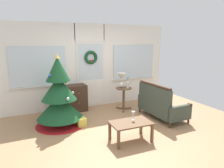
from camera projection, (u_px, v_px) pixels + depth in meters
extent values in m
plane|color=#AD7F56|center=(120.00, 131.00, 4.85)|extent=(6.76, 6.76, 0.00)
cube|color=white|center=(38.00, 69.00, 5.84)|extent=(2.15, 0.08, 2.55)
cube|color=white|center=(133.00, 64.00, 7.07)|extent=(2.15, 0.08, 2.55)
cube|color=white|center=(89.00, 32.00, 6.24)|extent=(0.94, 0.08, 0.50)
cube|color=silver|center=(91.00, 74.00, 6.47)|extent=(0.90, 0.05, 2.05)
cube|color=white|center=(91.00, 92.00, 6.57)|extent=(0.78, 0.02, 0.80)
cube|color=silver|center=(91.00, 62.00, 6.37)|extent=(0.78, 0.01, 1.10)
cube|color=silver|center=(38.00, 66.00, 5.77)|extent=(1.50, 0.01, 1.10)
cube|color=silver|center=(134.00, 62.00, 7.00)|extent=(1.50, 0.01, 1.10)
cube|color=silver|center=(40.00, 87.00, 5.88)|extent=(1.59, 0.06, 0.03)
cube|color=silver|center=(134.00, 79.00, 7.11)|extent=(1.59, 0.06, 0.03)
torus|color=#164424|center=(91.00, 57.00, 6.31)|extent=(0.41, 0.09, 0.41)
cube|color=red|center=(91.00, 62.00, 6.32)|extent=(0.10, 0.02, 0.10)
cylinder|color=#4C331E|center=(60.00, 120.00, 5.17)|extent=(0.10, 0.10, 0.26)
cone|color=red|center=(61.00, 123.00, 5.19)|extent=(1.20, 1.20, 0.10)
cone|color=#194C28|center=(60.00, 106.00, 5.10)|extent=(1.10, 1.10, 0.58)
cone|color=#194C28|center=(59.00, 88.00, 5.00)|extent=(0.84, 0.84, 0.58)
cone|color=#194C28|center=(58.00, 69.00, 4.91)|extent=(0.57, 0.57, 0.58)
cone|color=#E0BC4C|center=(57.00, 56.00, 4.84)|extent=(0.12, 0.12, 0.12)
sphere|color=red|center=(58.00, 88.00, 5.31)|extent=(0.07, 0.07, 0.07)
sphere|color=gold|center=(49.00, 101.00, 5.33)|extent=(0.05, 0.05, 0.05)
sphere|color=silver|center=(68.00, 99.00, 4.77)|extent=(0.07, 0.07, 0.07)
sphere|color=#264CB2|center=(50.00, 76.00, 4.74)|extent=(0.06, 0.06, 0.06)
sphere|color=red|center=(64.00, 81.00, 5.22)|extent=(0.07, 0.07, 0.07)
sphere|color=gold|center=(66.00, 82.00, 5.21)|extent=(0.07, 0.07, 0.07)
sphere|color=silver|center=(73.00, 93.00, 5.11)|extent=(0.07, 0.07, 0.07)
cube|color=#3D281C|center=(71.00, 99.00, 6.09)|extent=(0.92, 0.46, 0.78)
sphere|color=tan|center=(67.00, 95.00, 5.77)|extent=(0.03, 0.03, 0.03)
sphere|color=tan|center=(79.00, 93.00, 5.93)|extent=(0.03, 0.03, 0.03)
sphere|color=tan|center=(67.00, 105.00, 5.83)|extent=(0.03, 0.03, 0.03)
sphere|color=tan|center=(79.00, 103.00, 5.99)|extent=(0.03, 0.03, 0.03)
cylinder|color=#3D281C|center=(188.00, 121.00, 5.25)|extent=(0.05, 0.05, 0.14)
cylinder|color=#3D281C|center=(156.00, 107.00, 6.37)|extent=(0.05, 0.05, 0.14)
cylinder|color=#3D281C|center=(170.00, 125.00, 4.98)|extent=(0.05, 0.05, 0.14)
cylinder|color=#3D281C|center=(140.00, 110.00, 6.10)|extent=(0.05, 0.05, 0.14)
cube|color=#384238|center=(162.00, 110.00, 5.65)|extent=(0.77, 1.25, 0.14)
cube|color=#384238|center=(154.00, 98.00, 5.44)|extent=(0.17, 1.22, 0.62)
cube|color=#3D281C|center=(155.00, 85.00, 5.37)|extent=(0.13, 1.20, 0.06)
cube|color=#384238|center=(180.00, 113.00, 5.05)|extent=(0.67, 0.12, 0.38)
cylinder|color=#3D281C|center=(190.00, 105.00, 5.14)|extent=(0.09, 0.09, 0.09)
cube|color=#384238|center=(148.00, 100.00, 6.19)|extent=(0.67, 0.12, 0.38)
cylinder|color=#3D281C|center=(156.00, 93.00, 6.29)|extent=(0.09, 0.09, 0.09)
cylinder|color=brown|center=(124.00, 88.00, 6.18)|extent=(0.48, 0.48, 0.02)
cylinder|color=brown|center=(124.00, 99.00, 6.25)|extent=(0.07, 0.07, 0.66)
cube|color=brown|center=(128.00, 108.00, 6.38)|extent=(0.20, 0.05, 0.04)
cube|color=brown|center=(119.00, 108.00, 6.40)|extent=(0.14, 0.20, 0.04)
cube|color=brown|center=(123.00, 111.00, 6.16)|extent=(0.14, 0.20, 0.04)
sphere|color=silver|center=(121.00, 85.00, 6.17)|extent=(0.16, 0.16, 0.16)
cylinder|color=silver|center=(121.00, 81.00, 6.15)|extent=(0.02, 0.02, 0.06)
cone|color=silver|center=(121.00, 76.00, 6.12)|extent=(0.28, 0.28, 0.20)
cylinder|color=beige|center=(128.00, 85.00, 6.15)|extent=(0.09, 0.09, 0.16)
sphere|color=beige|center=(128.00, 83.00, 6.13)|extent=(0.10, 0.10, 0.10)
cylinder|color=#4C7042|center=(127.00, 79.00, 6.10)|extent=(0.07, 0.01, 0.17)
cylinder|color=#4C7042|center=(128.00, 79.00, 6.11)|extent=(0.01, 0.01, 0.18)
cylinder|color=#4C7042|center=(128.00, 79.00, 6.12)|extent=(0.07, 0.01, 0.17)
cube|color=brown|center=(131.00, 123.00, 4.29)|extent=(0.85, 0.54, 0.03)
cube|color=brown|center=(119.00, 140.00, 3.99)|extent=(0.05, 0.05, 0.38)
cube|color=brown|center=(152.00, 133.00, 4.28)|extent=(0.05, 0.05, 0.38)
cube|color=brown|center=(110.00, 131.00, 4.39)|extent=(0.05, 0.05, 0.38)
cube|color=brown|center=(141.00, 125.00, 4.68)|extent=(0.05, 0.05, 0.38)
cylinder|color=silver|center=(133.00, 120.00, 4.40)|extent=(0.06, 0.06, 0.01)
cylinder|color=silver|center=(133.00, 118.00, 4.39)|extent=(0.01, 0.01, 0.10)
cone|color=silver|center=(133.00, 113.00, 4.37)|extent=(0.08, 0.08, 0.09)
cube|color=#D8C64C|center=(82.00, 122.00, 5.09)|extent=(0.21, 0.19, 0.21)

